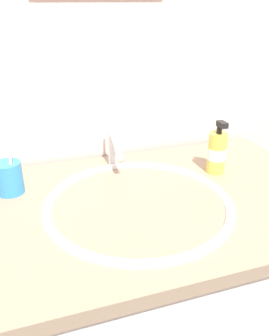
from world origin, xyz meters
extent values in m
cube|color=beige|center=(0.00, 0.35, 1.20)|extent=(2.29, 0.04, 2.40)
cube|color=silver|center=(0.00, 0.00, 0.41)|extent=(1.04, 0.59, 0.81)
cube|color=gray|center=(0.00, 0.00, 0.83)|extent=(1.09, 0.63, 0.03)
ellipsoid|color=white|center=(0.00, -0.01, 0.79)|extent=(0.43, 0.43, 0.11)
torus|color=white|center=(0.00, -0.01, 0.85)|extent=(0.49, 0.49, 0.02)
cylinder|color=#595B60|center=(0.00, -0.01, 0.74)|extent=(0.03, 0.03, 0.01)
cylinder|color=silver|center=(0.00, 0.24, 0.91)|extent=(0.02, 0.02, 0.12)
cylinder|color=silver|center=(0.00, 0.19, 0.94)|extent=(0.02, 0.11, 0.07)
cylinder|color=silver|center=(0.00, 0.25, 0.98)|extent=(0.01, 0.05, 0.01)
cylinder|color=#338CCC|center=(-0.31, 0.16, 0.89)|extent=(0.07, 0.07, 0.09)
cylinder|color=white|center=(-0.30, 0.14, 0.95)|extent=(0.03, 0.03, 0.20)
cube|color=white|center=(-0.29, 0.13, 1.05)|extent=(0.02, 0.02, 0.03)
cylinder|color=#DBCC4C|center=(0.29, 0.09, 0.91)|extent=(0.05, 0.05, 0.13)
cylinder|color=black|center=(0.29, 0.09, 0.98)|extent=(0.02, 0.02, 0.02)
cube|color=black|center=(0.29, 0.08, 1.00)|extent=(0.02, 0.04, 0.02)
cylinder|color=white|center=(0.29, 0.09, 0.91)|extent=(0.06, 0.06, 0.04)
camera|label=1|loc=(-0.26, -0.76, 1.33)|focal=37.86mm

